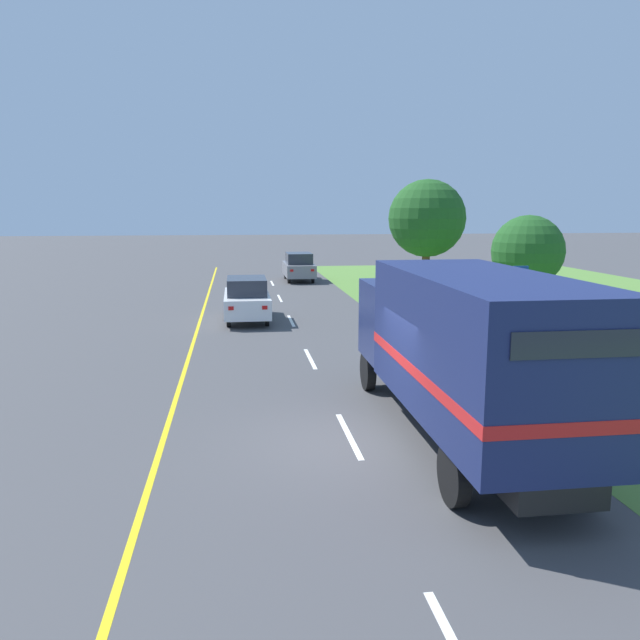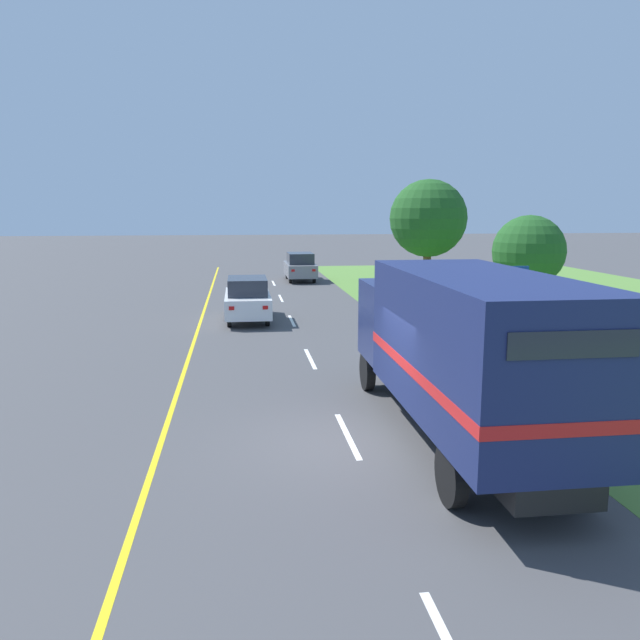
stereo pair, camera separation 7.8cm
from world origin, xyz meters
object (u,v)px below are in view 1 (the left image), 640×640
Objects in this scene: lead_car_white at (247,299)px; highway_sign at (498,301)px; roadside_tree_mid at (427,219)px; lead_car_grey_ahead at (299,266)px; roadside_tree_near at (528,252)px; horse_trailer_truck at (463,346)px.

highway_sign is at bearing -44.71° from lead_car_white.
roadside_tree_mid reaches higher than lead_car_white.
roadside_tree_near reaches higher than lead_car_grey_ahead.
highway_sign is 6.77m from roadside_tree_near.
roadside_tree_near reaches higher than highway_sign.
roadside_tree_near is (7.25, 12.35, 0.92)m from horse_trailer_truck.
highway_sign is at bearing 61.67° from horse_trailer_truck.
roadside_tree_mid is (9.65, 6.90, 3.10)m from lead_car_white.
roadside_tree_near is at bearing -9.16° from lead_car_white.
roadside_tree_mid is (-1.46, 8.69, 1.17)m from roadside_tree_near.
roadside_tree_mid reaches higher than roadside_tree_near.
roadside_tree_mid is at bearing 35.57° from lead_car_white.
horse_trailer_truck reaches higher than highway_sign.
horse_trailer_truck is 14.35m from roadside_tree_near.
roadside_tree_near is (11.11, -1.79, 1.93)m from lead_car_white.
roadside_tree_near is at bearing -64.47° from lead_car_grey_ahead.
highway_sign is (3.63, 6.73, -0.16)m from horse_trailer_truck.
roadside_tree_near reaches higher than horse_trailer_truck.
roadside_tree_mid reaches higher than lead_car_grey_ahead.
roadside_tree_mid is (2.16, 14.31, 2.25)m from highway_sign.
lead_car_grey_ahead is 17.67m from roadside_tree_near.
horse_trailer_truck is at bearing -120.41° from roadside_tree_near.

